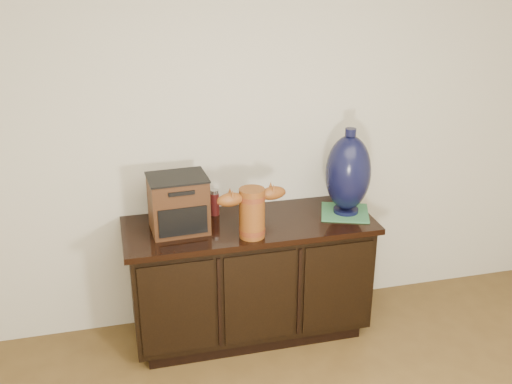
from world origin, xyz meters
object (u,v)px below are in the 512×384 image
object	(u,v)px
lamp_base	(348,173)
spray_can	(215,202)
sideboard	(250,278)
tv_radio	(178,204)
terracotta_vessel	(252,210)

from	to	relation	value
lamp_base	spray_can	xyz separation A→B (m)	(-0.77, 0.17, -0.18)
sideboard	tv_radio	size ratio (longest dim) A/B	4.35
terracotta_vessel	spray_can	size ratio (longest dim) A/B	2.51
terracotta_vessel	tv_radio	bearing A→B (deg)	147.06
tv_radio	spray_can	world-z (taller)	tv_radio
spray_can	terracotta_vessel	bearing A→B (deg)	-66.53
tv_radio	lamp_base	bearing A→B (deg)	-3.77
terracotta_vessel	lamp_base	size ratio (longest dim) A/B	0.77
tv_radio	sideboard	bearing A→B (deg)	-3.67
tv_radio	lamp_base	distance (m)	1.01
sideboard	spray_can	world-z (taller)	spray_can
tv_radio	spray_can	xyz separation A→B (m)	(0.23, 0.16, -0.08)
sideboard	tv_radio	bearing A→B (deg)	179.44
sideboard	tv_radio	distance (m)	0.67
sideboard	lamp_base	xyz separation A→B (m)	(0.60, -0.01, 0.62)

